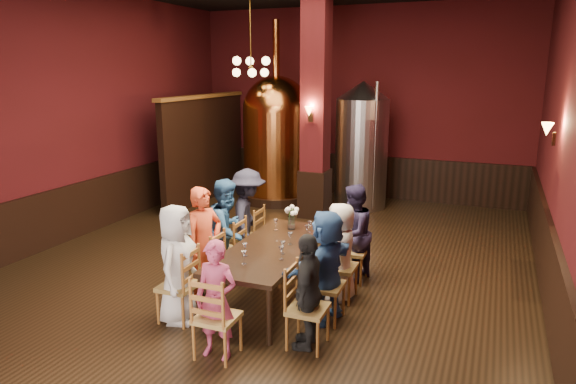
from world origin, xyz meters
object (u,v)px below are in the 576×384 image
at_px(person_1, 205,244).
at_px(dining_table, 273,251).
at_px(person_2, 228,231).
at_px(steel_vessel, 362,145).
at_px(rose_vase, 291,214).
at_px(copper_kettle, 277,137).
at_px(person_0, 177,264).

bearing_deg(person_1, dining_table, -48.79).
distance_m(person_1, person_2, 0.66).
bearing_deg(person_1, steel_vessel, 11.52).
relative_size(dining_table, rose_vase, 6.65).
height_order(person_1, steel_vessel, steel_vessel).
bearing_deg(copper_kettle, steel_vessel, 4.88).
height_order(person_0, steel_vessel, steel_vessel).
height_order(dining_table, steel_vessel, steel_vessel).
bearing_deg(rose_vase, steel_vessel, 90.96).
bearing_deg(steel_vessel, person_2, -98.59).
distance_m(copper_kettle, rose_vase, 4.70).
height_order(person_1, copper_kettle, copper_kettle).
bearing_deg(person_0, steel_vessel, -18.80).
bearing_deg(person_1, copper_kettle, 32.35).
bearing_deg(person_2, steel_vessel, -9.02).
relative_size(person_0, steel_vessel, 0.53).
xyz_separation_m(person_1, person_2, (-0.01, 0.66, -0.01)).
bearing_deg(steel_vessel, person_1, -97.45).
relative_size(person_0, rose_vase, 4.11).
relative_size(dining_table, person_2, 1.57).
distance_m(person_1, steel_vessel, 5.59).
relative_size(steel_vessel, rose_vase, 7.72).
distance_m(dining_table, person_0, 1.31).
relative_size(dining_table, steel_vessel, 0.86).
bearing_deg(copper_kettle, person_2, -74.96).
distance_m(person_0, steel_vessel, 6.25).
height_order(dining_table, rose_vase, rose_vase).
distance_m(person_0, copper_kettle, 6.19).
relative_size(person_0, person_2, 0.97).
distance_m(person_2, copper_kettle, 4.90).
bearing_deg(person_2, dining_table, -110.63).
relative_size(person_2, copper_kettle, 0.37).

